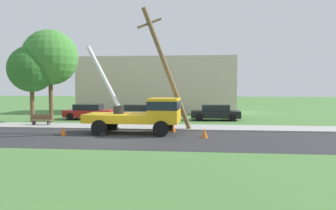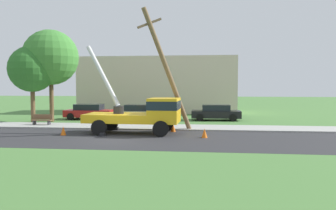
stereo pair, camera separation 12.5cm
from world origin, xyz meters
TOP-DOWN VIEW (x-y plane):
  - ground_plane at (0.00, 12.00)m, footprint 120.00×120.00m
  - road_asphalt at (0.00, 0.00)m, footprint 80.00×7.33m
  - sidewalk_strip at (0.00, 5.18)m, footprint 80.00×3.03m
  - utility_truck at (1.55, 2.06)m, footprint 6.76×3.21m
  - leaning_utility_pole at (2.87, 3.22)m, footprint 3.59×2.42m
  - traffic_cone_ahead at (5.46, 0.76)m, footprint 0.36×0.36m
  - traffic_cone_behind at (-3.52, 0.78)m, footprint 0.36×0.36m
  - traffic_cone_curbside at (3.31, 3.11)m, footprint 0.36×0.36m
  - parked_sedan_red at (-5.31, 10.57)m, footprint 4.40×2.02m
  - parked_sedan_tan at (-0.46, 10.28)m, footprint 4.47×2.14m
  - parked_sedan_black at (6.45, 10.97)m, footprint 4.45×2.09m
  - park_bench at (-7.22, 5.25)m, footprint 1.60×0.45m
  - roadside_tree_near at (-9.01, 7.21)m, footprint 3.88×3.88m
  - roadside_tree_far at (-7.83, 8.22)m, footprint 4.76×4.76m
  - lowrise_building_backdrop at (-0.07, 19.89)m, footprint 18.00×6.00m

SIDE VIEW (x-z plane):
  - ground_plane at x=0.00m, z-range 0.00..0.00m
  - road_asphalt at x=0.00m, z-range 0.00..0.01m
  - sidewalk_strip at x=0.00m, z-range 0.00..0.10m
  - traffic_cone_ahead at x=5.46m, z-range 0.00..0.56m
  - traffic_cone_behind at x=-3.52m, z-range 0.00..0.56m
  - traffic_cone_curbside at x=3.31m, z-range 0.00..0.56m
  - park_bench at x=-7.22m, z-range 0.01..0.91m
  - parked_sedan_red at x=-5.31m, z-range 0.00..1.42m
  - parked_sedan_tan at x=-0.46m, z-range 0.00..1.42m
  - parked_sedan_black at x=6.45m, z-range 0.00..1.42m
  - utility_truck at x=1.55m, z-range -1.58..4.40m
  - lowrise_building_backdrop at x=-0.07m, z-range 0.00..6.40m
  - leaning_utility_pole at x=2.87m, z-range 0.09..8.49m
  - roadside_tree_near at x=-9.01m, z-range 1.28..7.77m
  - roadside_tree_far at x=-7.83m, z-range 1.58..9.54m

